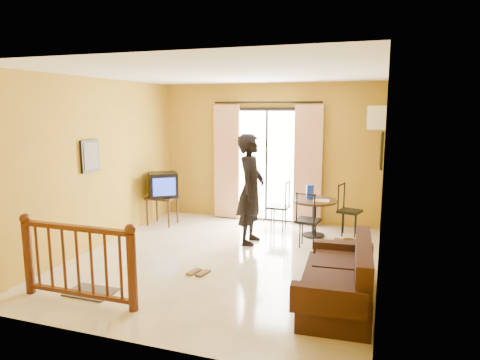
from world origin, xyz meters
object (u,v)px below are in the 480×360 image
(television, at_px, (163,185))
(standing_person, at_px, (251,189))
(sofa, at_px, (341,282))
(dining_table, at_px, (314,207))
(coffee_table, at_px, (348,257))

(television, height_order, standing_person, standing_person)
(television, bearing_deg, sofa, -68.64)
(sofa, bearing_deg, television, 142.04)
(dining_table, bearing_deg, sofa, -74.62)
(television, xyz_separation_m, coffee_table, (3.72, -1.50, -0.55))
(coffee_table, xyz_separation_m, standing_person, (-1.72, 0.95, 0.69))
(dining_table, bearing_deg, television, -176.68)
(standing_person, bearing_deg, television, 72.98)
(television, height_order, coffee_table, television)
(coffee_table, height_order, sofa, sofa)
(coffee_table, distance_m, sofa, 1.04)
(coffee_table, distance_m, standing_person, 2.08)
(coffee_table, height_order, standing_person, standing_person)
(coffee_table, bearing_deg, dining_table, 113.95)
(dining_table, distance_m, sofa, 2.82)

